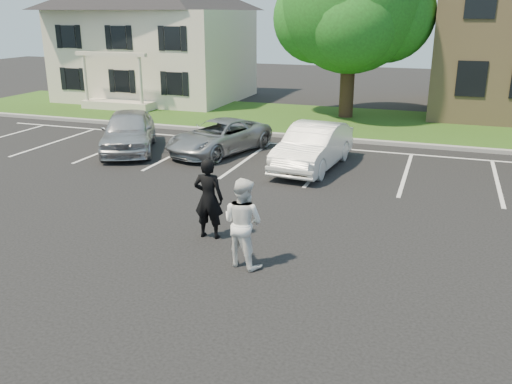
% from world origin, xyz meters
% --- Properties ---
extents(ground_plane, '(90.00, 90.00, 0.00)m').
position_xyz_m(ground_plane, '(0.00, 0.00, 0.00)').
color(ground_plane, black).
rests_on(ground_plane, ground).
extents(curb, '(40.00, 0.30, 0.15)m').
position_xyz_m(curb, '(0.00, 12.00, 0.07)').
color(curb, gray).
rests_on(curb, ground).
extents(grass_strip, '(44.00, 8.00, 0.08)m').
position_xyz_m(grass_strip, '(0.00, 16.00, 0.04)').
color(grass_strip, '#274C11').
rests_on(grass_strip, ground).
extents(stall_lines, '(34.00, 5.36, 0.01)m').
position_xyz_m(stall_lines, '(1.40, 8.95, 0.01)').
color(stall_lines, silver).
rests_on(stall_lines, ground).
extents(house, '(10.30, 9.22, 7.60)m').
position_xyz_m(house, '(-13.00, 19.97, 3.83)').
color(house, beige).
rests_on(house, ground).
extents(tree, '(7.80, 7.20, 8.80)m').
position_xyz_m(tree, '(-0.81, 17.36, 5.35)').
color(tree, black).
rests_on(tree, ground).
extents(man_black_suit, '(0.73, 0.51, 1.93)m').
position_xyz_m(man_black_suit, '(-1.17, 1.00, 0.97)').
color(man_black_suit, black).
rests_on(man_black_suit, ground).
extents(man_white_shirt, '(1.10, 0.97, 1.91)m').
position_xyz_m(man_white_shirt, '(0.11, -0.13, 0.95)').
color(man_white_shirt, white).
rests_on(man_white_shirt, ground).
extents(car_silver_west, '(3.67, 4.92, 1.56)m').
position_xyz_m(car_silver_west, '(-7.50, 7.71, 0.78)').
color(car_silver_west, '#B6B6BB').
rests_on(car_silver_west, ground).
extents(car_silver_minivan, '(3.34, 4.89, 1.24)m').
position_xyz_m(car_silver_minivan, '(-4.12, 8.58, 0.62)').
color(car_silver_minivan, '#999BA0').
rests_on(car_silver_minivan, ground).
extents(car_white_sedan, '(1.99, 4.65, 1.49)m').
position_xyz_m(car_white_sedan, '(-0.29, 7.69, 0.75)').
color(car_white_sedan, white).
rests_on(car_white_sedan, ground).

